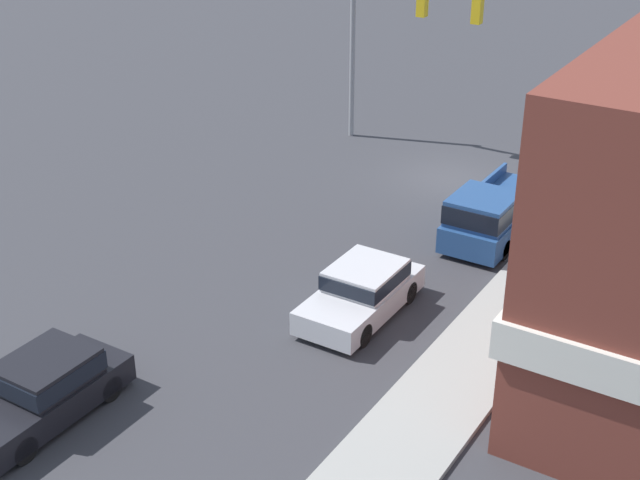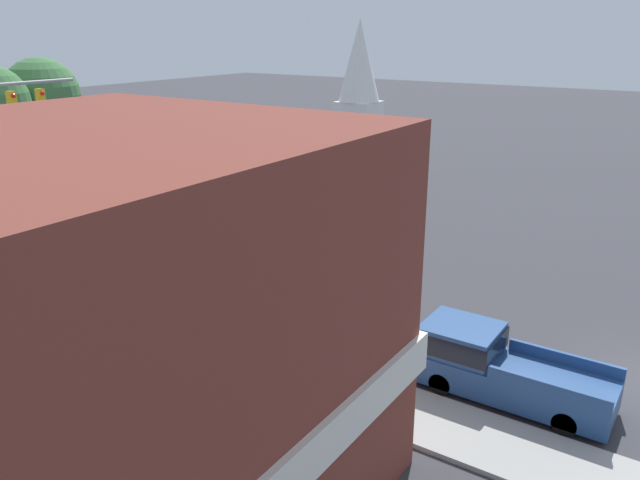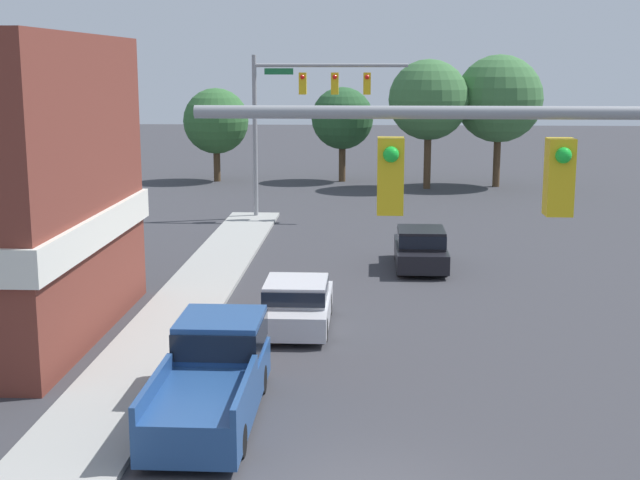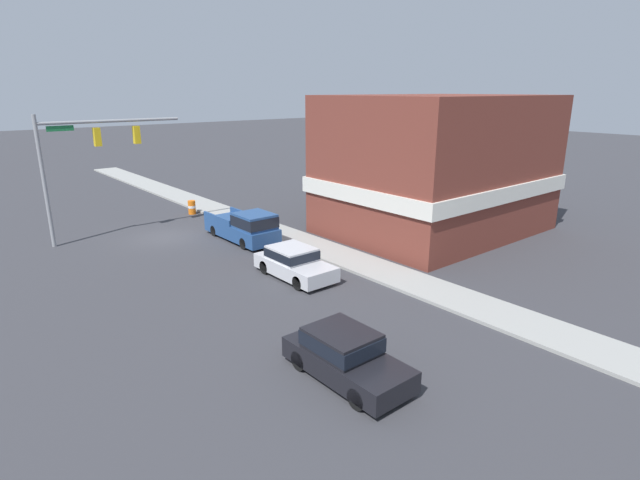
{
  "view_description": "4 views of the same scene",
  "coord_description": "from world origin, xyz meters",
  "views": [
    {
      "loc": [
        -12.52,
        29.42,
        13.18
      ],
      "look_at": [
        -0.31,
        9.88,
        1.66
      ],
      "focal_mm": 50.0,
      "sensor_mm": 36.0,
      "label": 1
    },
    {
      "loc": [
        -19.19,
        -0.68,
        10.04
      ],
      "look_at": [
        -0.98,
        11.44,
        2.61
      ],
      "focal_mm": 35.0,
      "sensor_mm": 36.0,
      "label": 2
    },
    {
      "loc": [
        0.02,
        -14.43,
        7.49
      ],
      "look_at": [
        -1.27,
        8.84,
        2.91
      ],
      "focal_mm": 50.0,
      "sensor_mm": 36.0,
      "label": 3
    },
    {
      "loc": [
        11.32,
        28.44,
        8.63
      ],
      "look_at": [
        -1.39,
        13.1,
        2.6
      ],
      "focal_mm": 28.0,
      "sensor_mm": 36.0,
      "label": 4
    }
  ],
  "objects": [
    {
      "name": "pickup_truck_parked",
      "position": [
        -3.31,
        3.94,
        0.93
      ],
      "size": [
        1.97,
        5.58,
        1.89
      ],
      "color": "black",
      "rests_on": "ground"
    },
    {
      "name": "car_lead",
      "position": [
        -2.03,
        10.37,
        0.76
      ],
      "size": [
        1.9,
        4.34,
        1.45
      ],
      "color": "black",
      "rests_on": "ground"
    },
    {
      "name": "car_oncoming",
      "position": [
        1.99,
        18.37,
        0.79
      ],
      "size": [
        1.86,
        4.31,
        1.53
      ],
      "rotation": [
        0.0,
        0.0,
        3.14
      ],
      "color": "black",
      "rests_on": "ground"
    },
    {
      "name": "sidewalk_curb",
      "position": [
        -5.7,
        0.0,
        0.07
      ],
      "size": [
        2.4,
        60.0,
        0.14
      ],
      "color": "#9E9E99",
      "rests_on": "ground"
    },
    {
      "name": "construction_barrel",
      "position": [
        -3.9,
        -4.43,
        0.5
      ],
      "size": [
        0.54,
        0.54,
        0.98
      ],
      "color": "orange",
      "rests_on": "ground"
    },
    {
      "name": "near_signal_assembly",
      "position": [
        3.19,
        -2.26,
        5.37
      ],
      "size": [
        8.17,
        0.49,
        7.37
      ],
      "color": "gray",
      "rests_on": "ground"
    },
    {
      "name": "ground_plane",
      "position": [
        0.0,
        0.0,
        0.0
      ],
      "size": [
        200.0,
        200.0,
        0.0
      ],
      "primitive_type": "plane",
      "color": "#38383D"
    }
  ]
}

